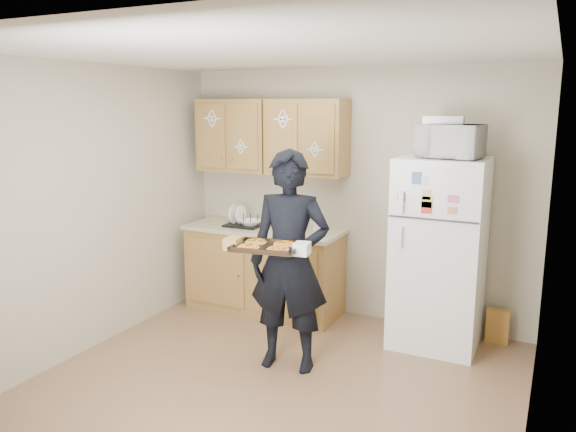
{
  "coord_description": "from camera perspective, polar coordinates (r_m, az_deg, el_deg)",
  "views": [
    {
      "loc": [
        1.87,
        -3.49,
        2.15
      ],
      "look_at": [
        -0.07,
        0.45,
        1.27
      ],
      "focal_mm": 35.0,
      "sensor_mm": 36.0,
      "label": 1
    }
  ],
  "objects": [
    {
      "name": "ceiling",
      "position": [
        3.98,
        -2.08,
        16.34
      ],
      "size": [
        3.6,
        3.6,
        0.0
      ],
      "primitive_type": "plane",
      "color": "silver",
      "rests_on": "wall_back"
    },
    {
      "name": "upper_cab_left",
      "position": [
        5.99,
        -5.32,
        8.15
      ],
      "size": [
        0.8,
        0.33,
        0.75
      ],
      "primitive_type": "cube",
      "color": "olive",
      "rests_on": "wall_back"
    },
    {
      "name": "soap_bottle",
      "position": [
        5.45,
        3.17,
        -0.92
      ],
      "size": [
        0.1,
        0.1,
        0.2
      ],
      "primitive_type": "imported",
      "rotation": [
        0.0,
        0.0,
        0.07
      ],
      "color": "white",
      "rests_on": "countertop"
    },
    {
      "name": "foil_pan",
      "position": [
        4.99,
        15.58,
        9.39
      ],
      "size": [
        0.34,
        0.25,
        0.07
      ],
      "primitive_type": "cube",
      "rotation": [
        0.0,
        0.0,
        0.08
      ],
      "color": "#B2B3BA",
      "rests_on": "microwave"
    },
    {
      "name": "base_cabinet",
      "position": [
        5.92,
        -2.44,
        -5.59
      ],
      "size": [
        1.6,
        0.6,
        0.86
      ],
      "primitive_type": "cube",
      "color": "olive",
      "rests_on": "floor"
    },
    {
      "name": "pizza_back_left",
      "position": [
        4.37,
        -3.27,
        -2.6
      ],
      "size": [
        0.16,
        0.16,
        0.02
      ],
      "primitive_type": "cylinder",
      "color": "orange",
      "rests_on": "baking_tray"
    },
    {
      "name": "microwave",
      "position": [
        4.96,
        16.16,
        7.3
      ],
      "size": [
        0.56,
        0.42,
        0.28
      ],
      "primitive_type": "imported",
      "rotation": [
        0.0,
        0.0,
        -0.15
      ],
      "color": "white",
      "rests_on": "refrigerator"
    },
    {
      "name": "refrigerator",
      "position": [
        5.17,
        15.08,
        -3.65
      ],
      "size": [
        0.75,
        0.7,
        1.7
      ],
      "primitive_type": "cube",
      "color": "white",
      "rests_on": "floor"
    },
    {
      "name": "wall_left",
      "position": [
        5.14,
        -19.95,
        0.54
      ],
      "size": [
        0.04,
        3.6,
        2.5
      ],
      "primitive_type": "cube",
      "color": "#AAA189",
      "rests_on": "floor"
    },
    {
      "name": "upper_cab_right",
      "position": [
        5.61,
        1.92,
        7.98
      ],
      "size": [
        0.8,
        0.33,
        0.75
      ],
      "primitive_type": "cube",
      "color": "olive",
      "rests_on": "wall_back"
    },
    {
      "name": "countertop",
      "position": [
        5.81,
        -2.47,
        -1.34
      ],
      "size": [
        1.64,
        0.64,
        0.04
      ],
      "primitive_type": "cube",
      "color": "#B2A989",
      "rests_on": "base_cabinet"
    },
    {
      "name": "wall_back",
      "position": [
        5.68,
        6.61,
        2.12
      ],
      "size": [
        3.6,
        0.04,
        2.5
      ],
      "primitive_type": "cube",
      "color": "#AAA189",
      "rests_on": "floor"
    },
    {
      "name": "wall_front",
      "position": [
        2.68,
        -20.62,
        -9.11
      ],
      "size": [
        3.6,
        0.04,
        2.5
      ],
      "primitive_type": "cube",
      "color": "#AAA189",
      "rests_on": "floor"
    },
    {
      "name": "floor",
      "position": [
        4.51,
        -1.85,
        -17.2
      ],
      "size": [
        3.6,
        3.6,
        0.0
      ],
      "primitive_type": "plane",
      "color": "brown",
      "rests_on": "ground"
    },
    {
      "name": "pizza_front_left",
      "position": [
        4.22,
        -4.03,
        -3.11
      ],
      "size": [
        0.16,
        0.16,
        0.02
      ],
      "primitive_type": "cylinder",
      "color": "orange",
      "rests_on": "baking_tray"
    },
    {
      "name": "dish_rack",
      "position": [
        5.85,
        -4.54,
        -0.33
      ],
      "size": [
        0.37,
        0.29,
        0.15
      ],
      "primitive_type": "cube",
      "rotation": [
        0.0,
        0.0,
        0.03
      ],
      "color": "black",
      "rests_on": "countertop"
    },
    {
      "name": "cereal_box",
      "position": [
        5.55,
        20.51,
        -10.47
      ],
      "size": [
        0.2,
        0.07,
        0.32
      ],
      "primitive_type": "cube",
      "color": "gold",
      "rests_on": "floor"
    },
    {
      "name": "person",
      "position": [
        4.54,
        0.15,
        -4.64
      ],
      "size": [
        0.72,
        0.53,
        1.81
      ],
      "primitive_type": "imported",
      "rotation": [
        0.0,
        0.0,
        0.16
      ],
      "color": "black",
      "rests_on": "floor"
    },
    {
      "name": "wall_right",
      "position": [
        3.61,
        24.24,
        -4.17
      ],
      "size": [
        0.04,
        3.6,
        2.5
      ],
      "primitive_type": "cube",
      "color": "#AAA189",
      "rests_on": "floor"
    },
    {
      "name": "pizza_front_right",
      "position": [
        4.15,
        -1.04,
        -3.35
      ],
      "size": [
        0.16,
        0.16,
        0.02
      ],
      "primitive_type": "cylinder",
      "color": "orange",
      "rests_on": "baking_tray"
    },
    {
      "name": "bowl",
      "position": [
        5.82,
        -3.83,
        -0.68
      ],
      "size": [
        0.27,
        0.27,
        0.05
      ],
      "primitive_type": "imported",
      "rotation": [
        0.0,
        0.0,
        -0.25
      ],
      "color": "white",
      "rests_on": "dish_rack"
    },
    {
      "name": "pizza_back_right",
      "position": [
        4.3,
        -0.38,
        -2.82
      ],
      "size": [
        0.16,
        0.16,
        0.02
      ],
      "primitive_type": "cylinder",
      "color": "orange",
      "rests_on": "baking_tray"
    },
    {
      "name": "baking_tray",
      "position": [
        4.26,
        -2.19,
        -3.2
      ],
      "size": [
        0.55,
        0.44,
        0.04
      ],
      "primitive_type": "cube",
      "rotation": [
        0.0,
        0.0,
        0.16
      ],
      "color": "black",
      "rests_on": "person"
    }
  ]
}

